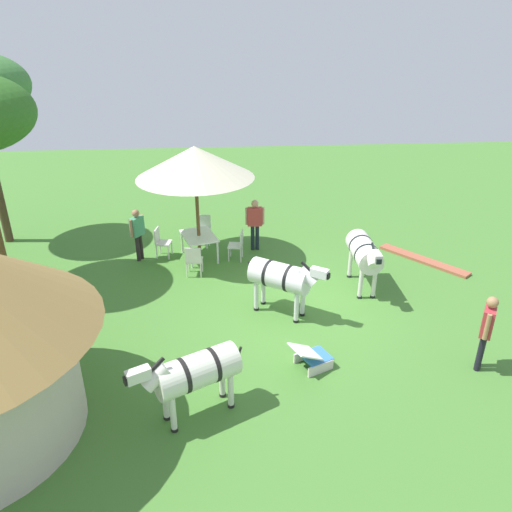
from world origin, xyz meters
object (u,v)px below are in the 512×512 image
at_px(standing_watcher, 487,327).
at_px(zebra_toward_hut, 194,372).
at_px(patio_chair_west_end, 238,243).
at_px(shade_umbrella, 195,162).
at_px(patio_chair_east_end, 204,227).
at_px(striped_lounge_chair, 311,357).
at_px(patio_dining_table, 199,238).
at_px(patio_chair_near_lawn, 194,259).
at_px(guest_beside_umbrella, 255,220).
at_px(zebra_by_umbrella, 364,253).
at_px(guest_behind_table, 137,230).
at_px(zebra_nearest_camera, 282,277).
at_px(patio_chair_near_hut, 161,240).

bearing_deg(standing_watcher, zebra_toward_hut, 130.80).
bearing_deg(patio_chair_west_end, shade_umbrella, 90.00).
height_order(patio_chair_east_end, striped_lounge_chair, patio_chair_east_end).
relative_size(patio_dining_table, zebra_toward_hut, 0.75).
height_order(patio_chair_near_lawn, striped_lounge_chair, patio_chair_near_lawn).
xyz_separation_m(patio_chair_west_end, standing_watcher, (-5.52, -4.61, 0.48)).
bearing_deg(standing_watcher, patio_chair_west_end, 72.38).
bearing_deg(guest_beside_umbrella, zebra_by_umbrella, 136.08).
height_order(shade_umbrella, zebra_by_umbrella, shade_umbrella).
bearing_deg(zebra_toward_hut, standing_watcher, -108.57).
bearing_deg(standing_watcher, guest_behind_table, 85.16).
xyz_separation_m(patio_dining_table, zebra_by_umbrella, (-2.23, -4.33, 0.38)).
height_order(patio_dining_table, patio_chair_near_lawn, patio_chair_near_lawn).
bearing_deg(shade_umbrella, patio_chair_near_lawn, 173.95).
relative_size(striped_lounge_chair, zebra_nearest_camera, 0.53).
relative_size(shade_umbrella, patio_chair_near_lawn, 3.75).
distance_m(patio_dining_table, zebra_by_umbrella, 4.88).
xyz_separation_m(patio_chair_near_lawn, striped_lounge_chair, (-4.24, -2.50, -0.27)).
xyz_separation_m(shade_umbrella, patio_chair_near_lawn, (-1.16, 0.12, -2.41)).
height_order(guest_behind_table, zebra_toward_hut, guest_behind_table).
distance_m(patio_dining_table, guest_behind_table, 1.80).
bearing_deg(patio_chair_near_lawn, patio_chair_west_end, 43.07).
height_order(patio_dining_table, standing_watcher, standing_watcher).
xyz_separation_m(patio_dining_table, striped_lounge_chair, (-5.40, -2.38, -0.40)).
distance_m(patio_chair_east_end, guest_beside_umbrella, 1.79).
bearing_deg(striped_lounge_chair, patio_dining_table, 179.55).
xyz_separation_m(shade_umbrella, patio_dining_table, (-0.00, -0.00, -2.28)).
bearing_deg(guest_behind_table, patio_dining_table, -57.27).
height_order(patio_chair_east_end, zebra_nearest_camera, zebra_nearest_camera).
bearing_deg(patio_chair_east_end, zebra_toward_hut, 95.39).
height_order(guest_beside_umbrella, zebra_toward_hut, guest_beside_umbrella).
relative_size(guest_beside_umbrella, standing_watcher, 0.97).
relative_size(patio_dining_table, guest_behind_table, 0.93).
bearing_deg(standing_watcher, guest_beside_umbrella, 65.72).
xyz_separation_m(patio_chair_east_end, guest_behind_table, (-1.14, 1.89, 0.43)).
bearing_deg(shade_umbrella, patio_chair_west_end, -99.91).
relative_size(shade_umbrella, patio_chair_near_hut, 3.75).
bearing_deg(zebra_nearest_camera, zebra_toward_hut, 3.83).
bearing_deg(zebra_nearest_camera, patio_chair_near_hut, -102.91).
xyz_separation_m(guest_beside_umbrella, zebra_nearest_camera, (-3.78, -0.33, 0.01)).
xyz_separation_m(patio_chair_west_end, patio_chair_east_end, (1.37, 1.04, 0.00)).
bearing_deg(zebra_toward_hut, zebra_by_umbrella, -71.39).
distance_m(zebra_nearest_camera, zebra_toward_hut, 3.80).
relative_size(patio_chair_west_end, standing_watcher, 0.54).
height_order(patio_chair_near_hut, guest_behind_table, guest_behind_table).
bearing_deg(shade_umbrella, zebra_toward_hut, -179.38).
bearing_deg(striped_lounge_chair, patio_chair_west_end, 169.05).
xyz_separation_m(guest_beside_umbrella, standing_watcher, (-6.20, -4.06, 0.03)).
relative_size(shade_umbrella, guest_behind_table, 2.13).
height_order(striped_lounge_chair, zebra_by_umbrella, zebra_by_umbrella).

